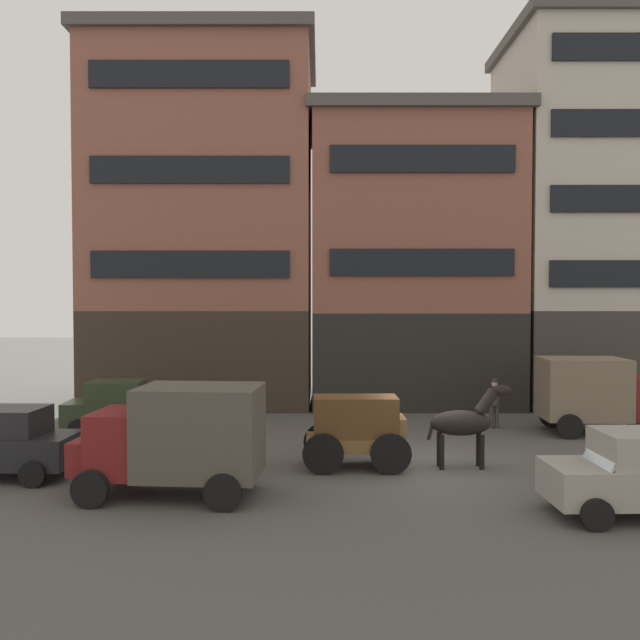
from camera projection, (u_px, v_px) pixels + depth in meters
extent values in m
plane|color=#4C4947|center=(423.00, 464.00, 17.84)|extent=(120.00, 120.00, 0.00)
cube|color=#33281E|center=(204.00, 355.00, 29.09)|extent=(9.58, 6.92, 4.18)
cube|color=brown|center=(203.00, 185.00, 28.85)|extent=(9.58, 6.92, 11.41)
cube|color=#47423D|center=(203.00, 54.00, 28.66)|extent=(10.08, 7.42, 0.50)
cube|color=black|center=(188.00, 264.00, 25.45)|extent=(8.05, 0.12, 1.10)
cube|color=black|center=(188.00, 170.00, 25.33)|extent=(8.05, 0.12, 1.10)
cube|color=black|center=(187.00, 74.00, 25.21)|extent=(8.05, 0.12, 1.10)
cube|color=black|center=(407.00, 356.00, 29.13)|extent=(8.89, 6.92, 4.08)
cube|color=brown|center=(408.00, 222.00, 28.93)|extent=(8.89, 6.92, 8.32)
cube|color=#47423D|center=(408.00, 125.00, 28.79)|extent=(9.39, 7.42, 0.50)
cube|color=black|center=(420.00, 262.00, 25.48)|extent=(7.46, 0.12, 1.10)
cube|color=black|center=(421.00, 159.00, 25.35)|extent=(7.46, 0.12, 1.10)
cube|color=#38332D|center=(584.00, 355.00, 29.15)|extent=(7.25, 6.92, 4.18)
cube|color=#B7AD9E|center=(587.00, 178.00, 28.89)|extent=(7.25, 6.92, 12.09)
cube|color=#47423D|center=(589.00, 39.00, 28.69)|extent=(7.75, 7.42, 0.50)
cube|color=black|center=(622.00, 274.00, 25.52)|extent=(6.09, 0.12, 1.10)
cube|color=black|center=(624.00, 199.00, 25.42)|extent=(6.09, 0.12, 1.10)
cube|color=black|center=(625.00, 123.00, 25.33)|extent=(6.09, 0.12, 1.10)
cube|color=black|center=(626.00, 47.00, 25.23)|extent=(6.09, 0.12, 1.10)
cube|color=brown|center=(353.00, 443.00, 17.37)|extent=(2.71, 1.32, 0.36)
cube|color=brown|center=(353.00, 416.00, 17.35)|extent=(2.30, 1.12, 1.10)
cube|color=brown|center=(395.00, 425.00, 17.37)|extent=(0.41, 1.04, 0.50)
cylinder|color=black|center=(383.00, 442.00, 18.09)|extent=(1.10, 0.09, 1.10)
cylinder|color=black|center=(389.00, 454.00, 16.67)|extent=(1.10, 0.09, 1.10)
cylinder|color=black|center=(321.00, 442.00, 18.07)|extent=(1.10, 0.09, 1.10)
cylinder|color=black|center=(321.00, 454.00, 16.65)|extent=(1.10, 0.09, 1.10)
ellipsoid|color=black|center=(458.00, 423.00, 17.36)|extent=(1.70, 0.61, 0.70)
cylinder|color=black|center=(485.00, 401.00, 17.35)|extent=(0.67, 0.32, 0.76)
ellipsoid|color=black|center=(499.00, 390.00, 17.34)|extent=(0.56, 0.24, 0.30)
cylinder|color=black|center=(429.00, 428.00, 17.36)|extent=(0.27, 0.10, 0.65)
cylinder|color=black|center=(476.00, 449.00, 17.57)|extent=(0.14, 0.14, 0.95)
cylinder|color=black|center=(480.00, 452.00, 17.21)|extent=(0.14, 0.14, 0.95)
cylinder|color=black|center=(437.00, 449.00, 17.56)|extent=(0.14, 0.14, 0.95)
cylinder|color=black|center=(440.00, 452.00, 17.20)|extent=(0.14, 0.14, 0.95)
cube|color=maroon|center=(124.00, 442.00, 14.89)|extent=(1.52, 1.80, 1.50)
cube|color=maroon|center=(95.00, 454.00, 14.94)|extent=(1.00, 1.51, 0.80)
cube|color=#4C473D|center=(198.00, 431.00, 14.75)|extent=(2.93, 2.10, 2.10)
cube|color=silver|center=(105.00, 432.00, 14.91)|extent=(0.29, 1.37, 0.64)
cylinder|color=black|center=(88.00, 490.00, 14.00)|extent=(0.85, 0.28, 0.84)
cylinder|color=black|center=(121.00, 467.00, 15.89)|extent=(0.85, 0.28, 0.84)
cylinder|color=black|center=(221.00, 492.00, 13.79)|extent=(0.85, 0.28, 0.84)
cylinder|color=black|center=(238.00, 469.00, 15.68)|extent=(0.85, 0.28, 0.84)
cube|color=maroon|center=(633.00, 397.00, 21.81)|extent=(1.49, 1.77, 1.50)
cube|color=#756651|center=(580.00, 388.00, 21.89)|extent=(2.89, 2.04, 2.10)
cylinder|color=black|center=(634.00, 417.00, 22.76)|extent=(0.85, 0.26, 0.84)
cylinder|color=black|center=(549.00, 416.00, 22.91)|extent=(0.85, 0.26, 0.84)
cylinder|color=black|center=(567.00, 426.00, 21.01)|extent=(0.85, 0.26, 0.84)
cube|color=gray|center=(632.00, 482.00, 13.49)|extent=(3.73, 1.68, 0.80)
cube|color=gray|center=(640.00, 447.00, 13.47)|extent=(1.83, 1.48, 0.70)
cube|color=silver|center=(600.00, 454.00, 13.45)|extent=(0.36, 1.32, 0.56)
cylinder|color=black|center=(594.00, 515.00, 12.63)|extent=(0.66, 0.19, 0.66)
cylinder|color=black|center=(560.00, 489.00, 14.31)|extent=(0.66, 0.19, 0.66)
cube|color=black|center=(0.00, 450.00, 16.39)|extent=(3.75, 1.72, 0.80)
cube|color=black|center=(6.00, 421.00, 16.36)|extent=(1.85, 1.50, 0.70)
cylinder|color=black|center=(30.00, 475.00, 15.52)|extent=(0.67, 0.20, 0.66)
cylinder|color=black|center=(60.00, 458.00, 17.20)|extent=(0.67, 0.20, 0.66)
cube|color=#2D3823|center=(119.00, 412.00, 21.87)|extent=(3.78, 1.80, 0.80)
cube|color=#2D3823|center=(114.00, 391.00, 21.83)|extent=(1.88, 1.54, 0.70)
cube|color=silver|center=(139.00, 394.00, 21.89)|extent=(0.41, 1.33, 0.56)
cylinder|color=black|center=(159.00, 419.00, 22.79)|extent=(0.67, 0.22, 0.66)
cylinder|color=black|center=(149.00, 428.00, 21.11)|extent=(0.67, 0.22, 0.66)
cylinder|color=black|center=(91.00, 420.00, 22.65)|extent=(0.67, 0.22, 0.66)
cylinder|color=black|center=(76.00, 429.00, 20.97)|extent=(0.67, 0.22, 0.66)
cylinder|color=#38332D|center=(489.00, 416.00, 22.77)|extent=(0.16, 0.16, 0.85)
cylinder|color=#38332D|center=(495.00, 416.00, 22.77)|extent=(0.16, 0.16, 0.85)
cylinder|color=#38332D|center=(492.00, 396.00, 22.75)|extent=(0.42, 0.42, 0.62)
sphere|color=tan|center=(492.00, 384.00, 22.73)|extent=(0.22, 0.22, 0.22)
cylinder|color=#38332D|center=(492.00, 381.00, 22.73)|extent=(0.28, 0.28, 0.02)
cylinder|color=#38332D|center=(492.00, 380.00, 22.73)|extent=(0.18, 0.18, 0.09)
cylinder|color=maroon|center=(239.00, 415.00, 23.44)|extent=(0.24, 0.24, 0.70)
sphere|color=maroon|center=(239.00, 405.00, 23.43)|extent=(0.22, 0.22, 0.22)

